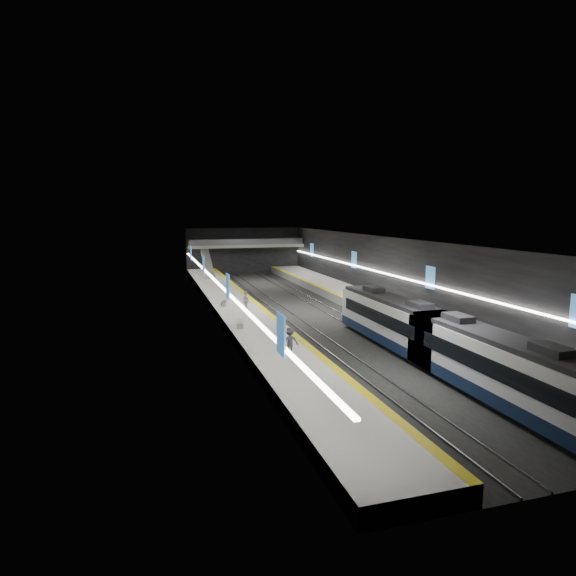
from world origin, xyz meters
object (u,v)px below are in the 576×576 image
object	(u,v)px
train	(436,338)
bench_right_far	(377,294)
passenger_right_a	(388,303)
bench_right_near	(541,352)
passenger_right_b	(387,304)
passenger_left_b	(290,342)
passenger_left_a	(246,301)
bench_left_near	(240,324)
bench_left_far	(224,303)
escalator	(208,263)

from	to	relation	value
train	bench_right_far	xyz separation A→B (m)	(6.86, 22.51, -0.95)
bench_right_far	passenger_right_a	distance (m)	9.42
bench_right_near	passenger_right_b	bearing A→B (deg)	108.24
train	passenger_left_b	bearing A→B (deg)	163.46
bench_right_far	passenger_left_a	bearing A→B (deg)	173.97
bench_left_near	passenger_right_b	xyz separation A→B (m)	(15.11, 1.92, 0.59)
bench_left_far	bench_right_far	distance (m)	18.16
bench_left_near	bench_left_far	size ratio (longest dim) A/B	1.03
bench_left_far	passenger_right_a	bearing A→B (deg)	-13.37
train	passenger_left_a	world-z (taller)	train
bench_left_far	bench_right_far	world-z (taller)	bench_right_far
bench_right_near	passenger_right_b	xyz separation A→B (m)	(-3.40, 16.12, 0.58)
bench_right_far	bench_left_near	bearing A→B (deg)	-169.90
passenger_right_a	bench_right_far	bearing A→B (deg)	-35.99
passenger_left_a	passenger_left_b	size ratio (longest dim) A/B	1.03
escalator	bench_left_near	distance (m)	34.49
bench_left_near	bench_right_far	world-z (taller)	bench_right_far
bench_right_near	passenger_left_b	bearing A→B (deg)	169.68
bench_left_far	bench_right_near	xyz separation A→B (m)	(18.30, -24.17, 0.01)
train	passenger_left_a	xyz separation A→B (m)	(-9.67, 18.55, -0.21)
bench_right_near	passenger_left_b	xyz separation A→B (m)	(-16.74, 5.01, 0.73)
bench_right_near	passenger_left_a	size ratio (longest dim) A/B	0.96
train	bench_right_far	distance (m)	23.55
escalator	bench_right_far	world-z (taller)	escalator
bench_left_far	passenger_left_b	distance (m)	19.24
bench_right_far	passenger_right_b	xyz separation A→B (m)	(-3.25, -8.51, 0.56)
train	bench_left_near	world-z (taller)	train
bench_right_near	bench_left_far	bearing A→B (deg)	133.47
bench_left_far	bench_right_near	bearing A→B (deg)	-36.94
bench_right_far	passenger_left_b	bearing A→B (deg)	-149.73
bench_left_near	bench_right_near	size ratio (longest dim) A/B	0.98
bench_right_near	bench_left_near	bearing A→B (deg)	148.85
bench_right_near	bench_right_far	world-z (taller)	bench_right_far
bench_left_far	bench_right_far	xyz separation A→B (m)	(18.15, 0.45, 0.03)
passenger_right_a	passenger_left_a	bearing A→B (deg)	54.26
train	bench_right_near	distance (m)	7.38
escalator	train	bearing A→B (deg)	-77.86
bench_right_far	passenger_left_b	distance (m)	25.70
escalator	bench_left_far	world-z (taller)	escalator
passenger_right_b	bench_right_near	bearing A→B (deg)	-147.09
bench_left_near	train	bearing A→B (deg)	-36.78
passenger_right_b	passenger_left_a	xyz separation A→B (m)	(-13.27, 4.55, 0.17)
bench_right_near	bench_right_far	bearing A→B (deg)	96.67
train	bench_right_near	size ratio (longest dim) A/B	14.29
passenger_left_a	passenger_left_b	world-z (taller)	passenger_left_a
passenger_right_b	train	bearing A→B (deg)	-173.43
bench_right_far	passenger_right_a	bearing A→B (deg)	-129.85
train	bench_left_far	xyz separation A→B (m)	(-11.30, 22.05, -0.98)
bench_right_near	passenger_right_a	size ratio (longest dim) A/B	1.01
passenger_left_a	bench_right_near	bearing A→B (deg)	22.42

